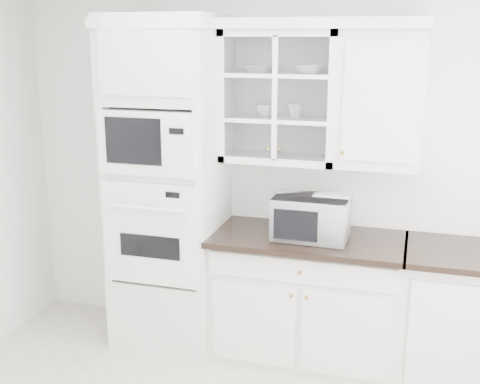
% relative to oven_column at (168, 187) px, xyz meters
% --- Properties ---
extents(room_shell, '(4.00, 3.50, 2.70)m').
position_rel_oven_column_xyz_m(room_shell, '(0.75, -0.99, 0.58)').
color(room_shell, white).
rests_on(room_shell, ground).
extents(oven_column, '(0.76, 0.68, 2.40)m').
position_rel_oven_column_xyz_m(oven_column, '(0.00, 0.00, 0.00)').
color(oven_column, silver).
rests_on(oven_column, ground).
extents(base_cabinet_run, '(1.32, 0.67, 0.92)m').
position_rel_oven_column_xyz_m(base_cabinet_run, '(1.03, 0.03, -0.74)').
color(base_cabinet_run, silver).
rests_on(base_cabinet_run, ground).
extents(extra_base_cabinet, '(0.72, 0.67, 0.92)m').
position_rel_oven_column_xyz_m(extra_base_cabinet, '(2.03, 0.03, -0.74)').
color(extra_base_cabinet, silver).
rests_on(extra_base_cabinet, ground).
extents(upper_cabinet_glass, '(0.80, 0.33, 0.90)m').
position_rel_oven_column_xyz_m(upper_cabinet_glass, '(0.78, 0.17, 0.65)').
color(upper_cabinet_glass, silver).
rests_on(upper_cabinet_glass, room_shell).
extents(upper_cabinet_solid, '(0.55, 0.33, 0.90)m').
position_rel_oven_column_xyz_m(upper_cabinet_solid, '(1.46, 0.17, 0.65)').
color(upper_cabinet_solid, silver).
rests_on(upper_cabinet_solid, room_shell).
extents(crown_molding, '(2.14, 0.38, 0.07)m').
position_rel_oven_column_xyz_m(crown_molding, '(0.68, 0.14, 1.14)').
color(crown_molding, white).
rests_on(crown_molding, room_shell).
extents(countertop_microwave, '(0.51, 0.43, 0.29)m').
position_rel_oven_column_xyz_m(countertop_microwave, '(1.05, -0.00, -0.13)').
color(countertop_microwave, white).
rests_on(countertop_microwave, base_cabinet_run).
extents(bowl_a, '(0.26, 0.26, 0.05)m').
position_rel_oven_column_xyz_m(bowl_a, '(0.63, 0.18, 0.84)').
color(bowl_a, white).
rests_on(bowl_a, upper_cabinet_glass).
extents(bowl_b, '(0.19, 0.19, 0.06)m').
position_rel_oven_column_xyz_m(bowl_b, '(0.98, 0.15, 0.84)').
color(bowl_b, white).
rests_on(bowl_b, upper_cabinet_glass).
extents(cup_a, '(0.13, 0.13, 0.08)m').
position_rel_oven_column_xyz_m(cup_a, '(0.67, 0.17, 0.55)').
color(cup_a, white).
rests_on(cup_a, upper_cabinet_glass).
extents(cup_b, '(0.11, 0.11, 0.10)m').
position_rel_oven_column_xyz_m(cup_b, '(0.88, 0.18, 0.56)').
color(cup_b, white).
rests_on(cup_b, upper_cabinet_glass).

